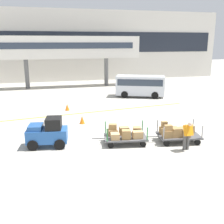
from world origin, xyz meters
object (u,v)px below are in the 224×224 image
Objects in this scene: baggage_handler at (188,134)px; safety_cone_near at (67,107)px; shuttle_van at (140,84)px; safety_cone_far at (82,120)px; baggage_tug at (48,133)px; baggage_cart_middle at (177,133)px; baggage_cart_lead at (125,134)px.

safety_cone_near is at bearing 117.63° from baggage_handler.
safety_cone_near is (-7.72, -3.86, -0.96)m from shuttle_van.
baggage_handler is 7.51m from safety_cone_far.
baggage_cart_middle is at bearing -9.27° from baggage_tug.
baggage_tug is 0.73× the size of baggage_cart_middle.
baggage_handler reaches higher than safety_cone_near.
shuttle_van reaches higher than baggage_cart_middle.
baggage_cart_middle is at bearing 87.80° from baggage_handler.
shuttle_van is (2.50, 12.52, 0.69)m from baggage_cart_middle.
baggage_cart_lead is 1.00× the size of baggage_cart_middle.
shuttle_van reaches higher than baggage_cart_lead.
baggage_cart_lead is 0.60× the size of shuttle_van.
baggage_tug is 4.14m from baggage_cart_lead.
baggage_tug is at bearing -129.66° from shuttle_van.
safety_cone_near is at bearing 121.08° from baggage_cart_middle.
baggage_cart_middle reaches higher than baggage_cart_lead.
safety_cone_far is (-4.54, 5.95, -0.59)m from baggage_handler.
baggage_cart_lead is at bearing -67.89° from safety_cone_far.
shuttle_van reaches higher than baggage_tug.
safety_cone_near is at bearing 106.07° from baggage_cart_lead.
safety_cone_near is (-5.18, 9.89, -0.59)m from baggage_handler.
baggage_handler is at bearing -52.64° from safety_cone_far.
safety_cone_near is at bearing -153.45° from shuttle_van.
baggage_handler is at bearing -31.14° from baggage_cart_lead.
baggage_handler is at bearing -100.49° from shuttle_van.
shuttle_van is (9.44, 11.39, 0.48)m from baggage_tug.
baggage_cart_lead is 8.52m from safety_cone_near.
baggage_cart_lead is at bearing -73.93° from safety_cone_near.
shuttle_van is at bearing 50.34° from baggage_tug.
baggage_cart_middle reaches higher than safety_cone_far.
shuttle_van reaches higher than safety_cone_near.
baggage_tug reaches higher than safety_cone_far.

